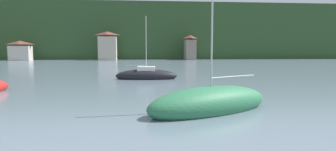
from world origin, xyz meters
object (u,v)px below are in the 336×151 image
(shore_building_westcentral, at_px, (20,51))
(shore_building_eastcentral, at_px, (190,48))
(shore_building_central, at_px, (108,46))
(sailboat_mid_4, at_px, (211,103))
(sailboat_far_6, at_px, (146,75))

(shore_building_westcentral, distance_m, shore_building_eastcentral, 58.03)
(shore_building_westcentral, relative_size, shore_building_central, 0.71)
(sailboat_mid_4, bearing_deg, shore_building_westcentral, -86.67)
(shore_building_central, bearing_deg, shore_building_eastcentral, 2.05)
(shore_building_westcentral, distance_m, sailboat_mid_4, 92.42)
(shore_building_central, bearing_deg, sailboat_mid_4, -78.31)
(shore_building_eastcentral, bearing_deg, sailboat_mid_4, -98.67)
(shore_building_westcentral, xyz_separation_m, shore_building_central, (29.01, -0.04, 1.58))
(shore_building_eastcentral, bearing_deg, shore_building_central, -177.95)
(shore_building_westcentral, distance_m, shore_building_central, 29.05)
(shore_building_eastcentral, height_order, sailboat_mid_4, shore_building_eastcentral)
(shore_building_eastcentral, distance_m, sailboat_mid_4, 82.36)
(sailboat_mid_4, height_order, sailboat_far_6, sailboat_mid_4)
(sailboat_mid_4, bearing_deg, shore_building_eastcentral, -124.93)
(sailboat_mid_4, bearing_deg, sailboat_far_6, -104.77)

